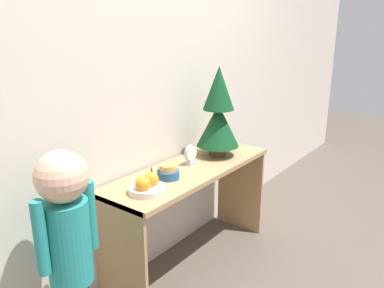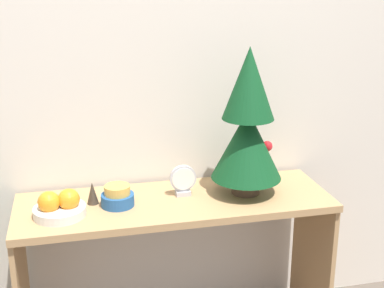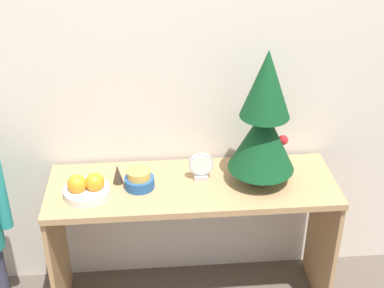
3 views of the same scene
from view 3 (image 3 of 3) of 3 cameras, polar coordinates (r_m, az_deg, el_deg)
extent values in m
cube|color=beige|center=(2.37, -0.48, 10.45)|extent=(7.00, 0.05, 2.50)
cube|color=tan|center=(2.39, 0.05, -4.56)|extent=(1.29, 0.42, 0.03)
cube|color=tan|center=(2.63, -14.10, -11.09)|extent=(0.02, 0.39, 0.70)
cube|color=tan|center=(2.71, 13.71, -9.64)|extent=(0.02, 0.39, 0.70)
cylinder|color=#4C3828|center=(2.41, 7.25, -3.38)|extent=(0.12, 0.12, 0.05)
cylinder|color=brown|center=(2.39, 7.32, -2.48)|extent=(0.02, 0.02, 0.04)
cone|color=#0F421E|center=(2.32, 7.55, 0.60)|extent=(0.29, 0.29, 0.29)
cone|color=#0F421E|center=(2.21, 7.98, 6.37)|extent=(0.21, 0.21, 0.29)
sphere|color=#2D4CA8|center=(2.35, 5.85, -0.47)|extent=(0.04, 0.04, 0.04)
sphere|color=silver|center=(2.30, 6.55, 4.96)|extent=(0.04, 0.04, 0.04)
sphere|color=red|center=(2.36, 9.69, 0.42)|extent=(0.05, 0.05, 0.05)
cylinder|color=silver|center=(2.35, -11.14, -5.01)|extent=(0.20, 0.20, 0.04)
sphere|color=orange|center=(2.32, -10.33, -4.02)|extent=(0.08, 0.08, 0.08)
sphere|color=orange|center=(2.32, -12.16, -4.20)|extent=(0.08, 0.08, 0.08)
cylinder|color=#235189|center=(2.36, -5.63, -4.09)|extent=(0.13, 0.13, 0.05)
cylinder|color=gold|center=(2.34, -5.68, -3.22)|extent=(0.10, 0.10, 0.04)
cube|color=#B2B2B7|center=(2.42, 0.95, -3.51)|extent=(0.06, 0.04, 0.02)
cylinder|color=#B2B2B7|center=(2.38, 0.97, -2.19)|extent=(0.11, 0.02, 0.11)
cylinder|color=white|center=(2.37, 0.99, -2.32)|extent=(0.09, 0.00, 0.09)
cone|color=#382D23|center=(2.39, -7.94, -3.19)|extent=(0.05, 0.05, 0.09)
cylinder|color=#38384C|center=(2.75, -19.66, -13.65)|extent=(0.07, 0.07, 0.43)
cylinder|color=teal|center=(2.43, -19.73, -5.15)|extent=(0.06, 0.06, 0.33)
camera|label=1|loc=(1.81, -68.15, -6.47)|focal=35.00mm
camera|label=2|loc=(0.49, -47.87, -53.11)|focal=50.00mm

